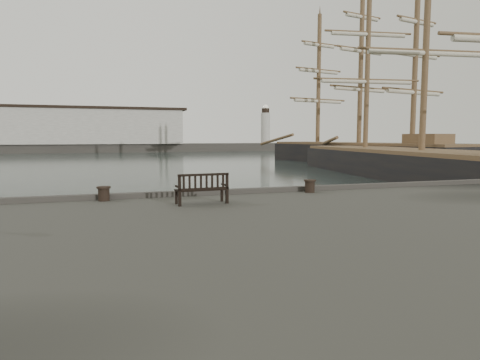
{
  "coord_description": "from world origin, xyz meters",
  "views": [
    {
      "loc": [
        -3.63,
        -15.04,
        3.64
      ],
      "look_at": [
        1.05,
        -0.5,
        2.1
      ],
      "focal_mm": 32.0,
      "sensor_mm": 36.0,
      "label": 1
    }
  ],
  "objects_px": {
    "bench": "(202,194)",
    "tall_ship_main": "(421,171)",
    "bollard_left": "(104,194)",
    "tall_ship_far": "(358,158)",
    "bollard_right": "(310,186)"
  },
  "relations": [
    {
      "from": "bench",
      "to": "tall_ship_main",
      "type": "xyz_separation_m",
      "value": [
        22.88,
        16.87,
        -1.14
      ]
    },
    {
      "from": "bollard_left",
      "to": "tall_ship_far",
      "type": "height_order",
      "value": "tall_ship_far"
    },
    {
      "from": "bench",
      "to": "tall_ship_far",
      "type": "xyz_separation_m",
      "value": [
        29.82,
        36.79,
        -1.01
      ]
    },
    {
      "from": "bollard_right",
      "to": "tall_ship_far",
      "type": "bearing_deg",
      "value": 54.36
    },
    {
      "from": "bench",
      "to": "tall_ship_far",
      "type": "relative_size",
      "value": 0.05
    },
    {
      "from": "bollard_right",
      "to": "tall_ship_main",
      "type": "distance_m",
      "value": 24.02
    },
    {
      "from": "bench",
      "to": "tall_ship_main",
      "type": "distance_m",
      "value": 28.44
    },
    {
      "from": "bollard_right",
      "to": "bench",
      "type": "bearing_deg",
      "value": -161.99
    },
    {
      "from": "bench",
      "to": "bollard_right",
      "type": "relative_size",
      "value": 3.44
    },
    {
      "from": "bollard_right",
      "to": "tall_ship_main",
      "type": "bearing_deg",
      "value": 39.95
    },
    {
      "from": "bollard_right",
      "to": "tall_ship_main",
      "type": "height_order",
      "value": "tall_ship_main"
    },
    {
      "from": "bollard_right",
      "to": "tall_ship_far",
      "type": "xyz_separation_m",
      "value": [
        25.34,
        35.33,
        -0.95
      ]
    },
    {
      "from": "bench",
      "to": "tall_ship_main",
      "type": "bearing_deg",
      "value": 32.29
    },
    {
      "from": "bollard_left",
      "to": "bench",
      "type": "bearing_deg",
      "value": -28.84
    },
    {
      "from": "bollard_left",
      "to": "tall_ship_main",
      "type": "bearing_deg",
      "value": 30.62
    }
  ]
}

